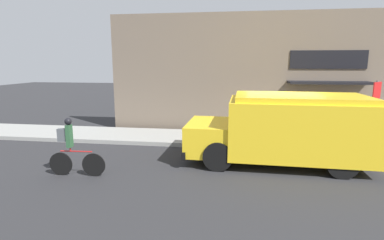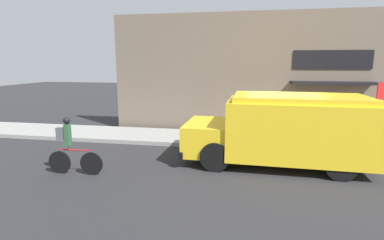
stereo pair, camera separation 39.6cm
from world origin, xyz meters
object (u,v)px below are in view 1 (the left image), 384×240
cyclist (72,149)px  trash_bin (280,130)px  stop_sign_post (375,102)px  school_bus (285,128)px

cyclist → trash_bin: cyclist is taller
stop_sign_post → trash_bin: 3.46m
cyclist → stop_sign_post: (9.47, 4.06, 0.95)m
trash_bin → school_bus: bearing=-94.8°
school_bus → trash_bin: 2.52m
cyclist → trash_bin: size_ratio=2.14×
school_bus → stop_sign_post: size_ratio=2.38×
cyclist → stop_sign_post: bearing=20.1°
school_bus → stop_sign_post: bearing=32.9°
cyclist → school_bus: bearing=15.0°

